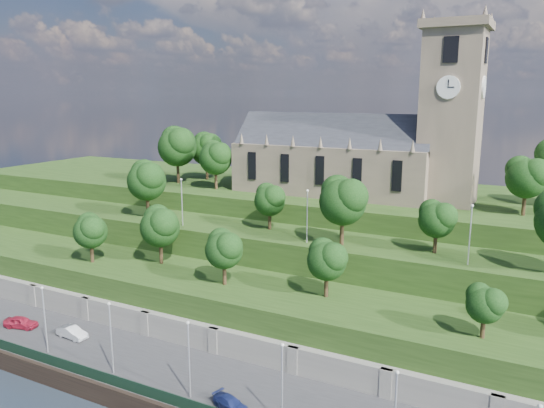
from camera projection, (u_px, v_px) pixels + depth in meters
The scene contains 15 objects.
promenade at pixel (227, 394), 54.21m from camera, with size 160.00×12.00×2.00m, color #2D2D30.
fence at pixel (196, 407), 49.19m from camera, with size 160.00×0.10×1.20m, color black.
retaining_wall at pixel (255, 355), 59.10m from camera, with size 160.00×2.10×5.00m.
embankment_lower at pixel (279, 322), 64.04m from camera, with size 160.00×12.00×8.00m, color #213B13.
embankment_upper at pixel (315, 279), 73.20m from camera, with size 160.00×10.00×12.00m, color #213B13.
hilltop at pixel (362, 234), 91.16m from camera, with size 160.00×32.00×15.00m, color #213B13.
church at pixel (363, 149), 84.24m from camera, with size 38.60×12.35×27.60m.
trees_lower at pixel (267, 249), 63.45m from camera, with size 67.96×9.06×8.15m.
trees_upper at pixel (333, 198), 68.42m from camera, with size 64.27×8.34×9.27m.
trees_hilltop at pixel (341, 156), 84.78m from camera, with size 74.01×16.14×10.43m.
lamp_posts_promenade at pixel (189, 354), 50.92m from camera, with size 60.36×0.36×8.01m.
lamp_posts_upper at pixel (307, 212), 68.52m from camera, with size 40.36×0.36×7.08m.
car_left at pixel (21, 322), 67.12m from camera, with size 1.73×4.29×1.46m, color maroon.
car_middle at pixel (72, 332), 64.32m from camera, with size 1.48×4.25×1.40m, color #ABADB0.
car_right at pixel (231, 403), 49.77m from camera, with size 1.63×4.02×1.17m, color navy.
Camera 1 is at (26.62, -35.51, 31.13)m, focal length 35.00 mm.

